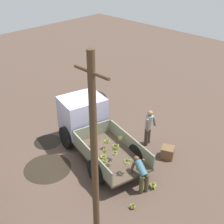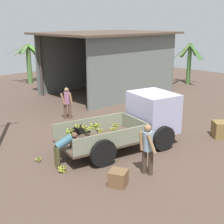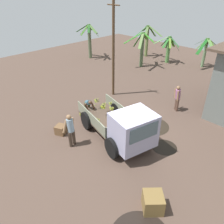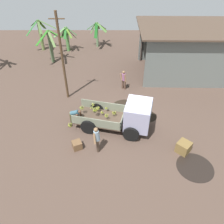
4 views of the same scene
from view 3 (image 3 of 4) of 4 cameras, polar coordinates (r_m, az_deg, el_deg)
ground at (r=10.49m, az=5.06°, el=-7.62°), size 36.00×36.00×0.00m
mud_patch_1 at (r=11.69m, az=10.38°, el=-3.56°), size 1.78×1.78×0.01m
mud_patch_2 at (r=10.39m, az=13.51°, el=-8.92°), size 1.15×1.15×0.01m
cargo_truck at (r=9.61m, az=3.71°, el=-4.07°), size 4.73×2.78×1.93m
utility_pole at (r=13.71m, az=0.35°, el=16.06°), size 0.94×0.16×5.89m
banana_palm_0 at (r=22.97m, az=9.12°, el=18.06°), size 2.79×1.99×2.99m
banana_palm_1 at (r=19.82m, az=7.83°, el=16.10°), size 2.13×2.80×2.94m
banana_palm_2 at (r=21.46m, az=14.52°, el=15.76°), size 2.14×1.99×2.40m
banana_palm_5 at (r=21.13m, az=23.25°, el=14.51°), size 2.07×2.71×2.49m
banana_palm_6 at (r=22.24m, az=-5.89°, el=18.20°), size 2.74×2.20×3.18m
person_foreground_visitor at (r=9.89m, az=-10.78°, el=-4.34°), size 0.38×0.66×1.61m
person_worker_loading at (r=12.12m, az=-6.21°, el=1.87°), size 0.78×0.66×1.11m
person_bystander_near_shed at (r=13.05m, az=16.72°, el=3.76°), size 0.54×0.48×1.54m
banana_bunch_on_ground_0 at (r=12.46m, az=-8.05°, el=-0.35°), size 0.26×0.26×0.22m
banana_bunch_on_ground_1 at (r=13.18m, az=-4.31°, el=1.64°), size 0.21×0.21×0.17m
wooden_crate_0 at (r=11.12m, az=-13.21°, el=-4.49°), size 0.63×0.63×0.45m
wooden_crate_1 at (r=7.81m, az=10.63°, el=-22.17°), size 0.91×0.91×0.64m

